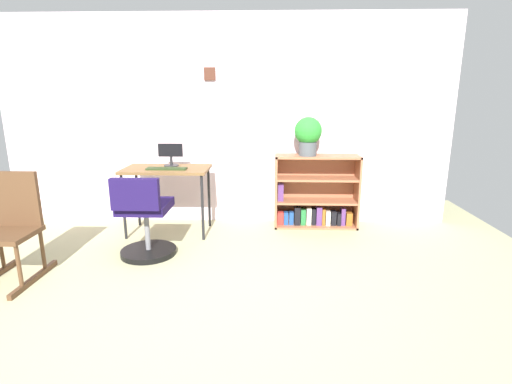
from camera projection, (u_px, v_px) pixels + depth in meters
name	position (u px, v px, depth m)	size (l,w,h in m)	color
ground_plane	(193.00, 314.00, 2.69)	(6.24, 6.24, 0.00)	tan
wall_back	(224.00, 122.00, 4.49)	(5.20, 0.12, 2.36)	silver
desk	(167.00, 174.00, 4.16)	(0.91, 0.53, 0.73)	brown
monitor	(171.00, 154.00, 4.21)	(0.27, 0.16, 0.25)	#262628
keyboard	(167.00, 169.00, 4.05)	(0.42, 0.11, 0.02)	#263619
office_chair	(145.00, 221.00, 3.58)	(0.52, 0.55, 0.80)	black
rocking_chair	(11.00, 226.00, 3.15)	(0.42, 0.64, 0.88)	brown
bookshelf_low	(315.00, 196.00, 4.47)	(0.94, 0.30, 0.83)	#9D5F41
potted_plant_on_shelf	(308.00, 134.00, 4.24)	(0.30, 0.30, 0.42)	#474C51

